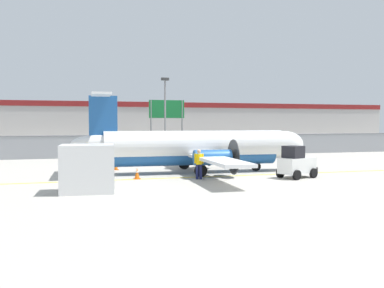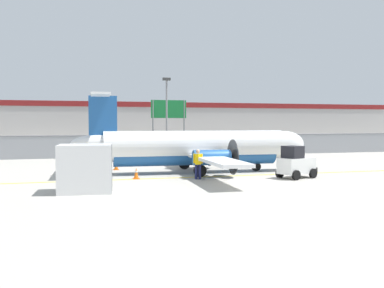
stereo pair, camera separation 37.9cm
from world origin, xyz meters
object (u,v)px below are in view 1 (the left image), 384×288
baggage_tug (296,163)px  traffic_cone_far_left (282,167)px  parked_car_4 (229,139)px  apron_light_pole (165,111)px  parked_car_0 (29,144)px  parked_car_1 (100,145)px  commuter_airplane (200,148)px  traffic_cone_near_right (137,174)px  parked_car_2 (145,143)px  traffic_cone_near_left (116,165)px  highway_sign (167,114)px  cargo_container (87,168)px  ground_crew_worker (199,163)px  parked_car_3 (206,142)px

baggage_tug → traffic_cone_far_left: baggage_tug is taller
parked_car_4 → apron_light_pole: (-13.77, -19.80, 3.41)m
parked_car_0 → parked_car_1: bearing=140.7°
commuter_airplane → traffic_cone_near_right: bearing=-152.7°
parked_car_2 → apron_light_pole: size_ratio=0.58×
baggage_tug → traffic_cone_near_left: bearing=121.9°
parked_car_2 → highway_sign: 6.66m
parked_car_4 → highway_sign: size_ratio=0.78×
traffic_cone_near_left → parked_car_2: parked_car_2 is taller
highway_sign → traffic_cone_near_right: bearing=-107.8°
commuter_airplane → parked_car_0: commuter_airplane is taller
parked_car_0 → parked_car_2: 12.73m
baggage_tug → cargo_container: bearing=167.5°
traffic_cone_far_left → parked_car_2: size_ratio=0.15×
highway_sign → commuter_airplane: bearing=-94.8°
ground_crew_worker → parked_car_1: (-4.03, 22.19, -0.06)m
commuter_airplane → parked_car_3: (7.87, 23.31, -0.71)m
baggage_tug → cargo_container: 12.03m
baggage_tug → commuter_airplane: bearing=116.1°
ground_crew_worker → highway_sign: size_ratio=0.31×
parked_car_1 → parked_car_3: size_ratio=1.01×
ground_crew_worker → parked_car_3: size_ratio=0.40×
baggage_tug → cargo_container: size_ratio=1.01×
traffic_cone_near_left → traffic_cone_near_right: 5.13m
traffic_cone_far_left → parked_car_3: parked_car_3 is taller
commuter_airplane → parked_car_3: bearing=73.3°
apron_light_pole → commuter_airplane: bearing=-91.1°
baggage_tug → parked_car_1: baggage_tug is taller
commuter_airplane → parked_car_1: bearing=107.0°
traffic_cone_near_left → ground_crew_worker: bearing=-56.8°
commuter_airplane → highway_sign: bearing=87.3°
parked_car_4 → highway_sign: bearing=46.6°
commuter_airplane → cargo_container: bearing=-138.4°
baggage_tug → parked_car_3: 27.66m
cargo_container → parked_car_0: cargo_container is taller
cargo_container → traffic_cone_near_left: 9.36m
parked_car_1 → traffic_cone_near_right: bearing=91.1°
traffic_cone_near_left → traffic_cone_near_right: size_ratio=1.00×
parked_car_2 → commuter_airplane: bearing=90.4°
cargo_container → traffic_cone_near_left: cargo_container is taller
traffic_cone_near_left → highway_sign: 14.83m
parked_car_0 → parked_car_1: 8.78m
traffic_cone_far_left → parked_car_0: (-17.79, 24.68, 0.58)m
parked_car_3 → apron_light_pole: bearing=-123.2°
traffic_cone_near_right → parked_car_1: bearing=91.8°
baggage_tug → apron_light_pole: (-4.33, 15.73, 3.45)m
traffic_cone_near_right → apron_light_pole: apron_light_pole is taller
ground_crew_worker → parked_car_4: (15.05, 34.54, -0.06)m
parked_car_1 → commuter_airplane: bearing=104.2°
parked_car_2 → highway_sign: size_ratio=0.77×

